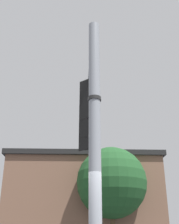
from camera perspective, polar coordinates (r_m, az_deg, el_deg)
signal_pole at (r=5.94m, az=1.06°, el=-6.58°), size 0.26×0.26×6.13m
mast_arm at (r=9.61m, az=-0.05°, el=3.91°), size 3.89×4.52×0.16m
traffic_light_nearest_pole at (r=8.32m, az=0.33°, el=2.36°), size 0.54×0.49×1.31m
traffic_light_mid_inner at (r=9.90m, az=-0.13°, el=-1.81°), size 0.54×0.49×1.31m
traffic_light_mid_outer at (r=11.52m, az=-0.46°, el=-4.82°), size 0.54×0.49×1.31m
street_name_sign at (r=6.53m, az=0.87°, el=1.66°), size 0.78×0.89×0.22m
storefront_building at (r=20.21m, az=-1.24°, el=-18.33°), size 12.48×12.41×5.78m
tree_by_storefront at (r=15.84m, az=4.42°, el=-13.77°), size 3.76×3.76×5.71m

